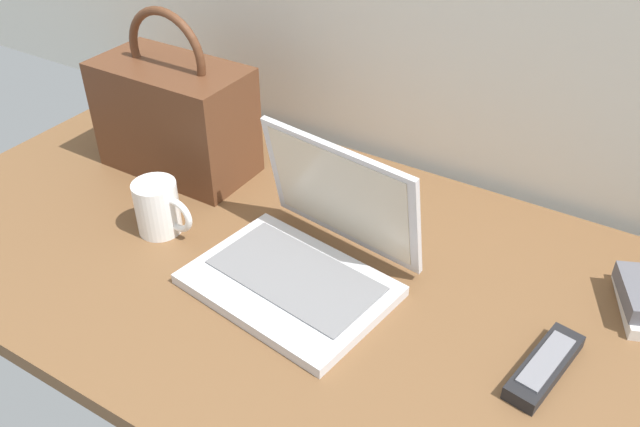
# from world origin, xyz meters

# --- Properties ---
(desk) EXTENTS (1.60, 0.76, 0.03)m
(desk) POSITION_xyz_m (0.00, 0.00, 0.01)
(desk) COLOR brown
(desk) RESTS_ON ground
(laptop) EXTENTS (0.34, 0.31, 0.21)m
(laptop) POSITION_xyz_m (-0.04, -0.02, 0.08)
(laptop) COLOR silver
(laptop) RESTS_ON desk
(coffee_mug) EXTENTS (0.12, 0.08, 0.10)m
(coffee_mug) POSITION_xyz_m (-0.32, -0.05, 0.08)
(coffee_mug) COLOR white
(coffee_mug) RESTS_ON desk
(remote_control_near) EXTENTS (0.07, 0.17, 0.02)m
(remote_control_near) POSITION_xyz_m (0.35, -0.02, 0.04)
(remote_control_near) COLOR black
(remote_control_near) RESTS_ON desk
(handbag) EXTENTS (0.30, 0.16, 0.33)m
(handbag) POSITION_xyz_m (-0.44, 0.14, 0.15)
(handbag) COLOR #59331E
(handbag) RESTS_ON desk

